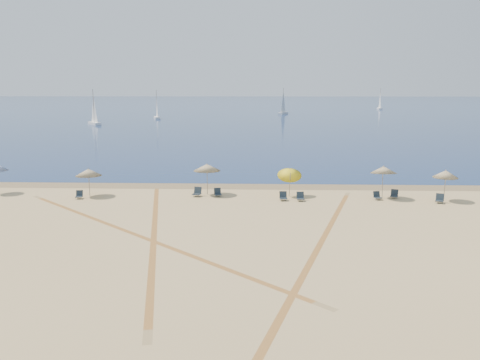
{
  "coord_description": "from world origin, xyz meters",
  "views": [
    {
      "loc": [
        1.41,
        -19.15,
        8.69
      ],
      "look_at": [
        0.0,
        20.0,
        1.3
      ],
      "focal_mm": 37.22,
      "sensor_mm": 36.0,
      "label": 1
    }
  ],
  "objects_px": {
    "umbrella_3": "(290,172)",
    "chair_6": "(377,196)",
    "chair_4": "(283,196)",
    "sailboat_1": "(380,103)",
    "chair_7": "(394,194)",
    "umbrella_1": "(89,172)",
    "sailboat_0": "(157,110)",
    "chair_3": "(218,193)",
    "umbrella_4": "(384,170)",
    "umbrella_2": "(207,167)",
    "chair_5": "(300,197)",
    "sailboat_3": "(94,114)",
    "chair_1": "(79,195)",
    "umbrella_5": "(446,174)",
    "sailboat_2": "(283,106)",
    "chair_8": "(440,199)",
    "chair_2": "(197,192)"
  },
  "relations": [
    {
      "from": "chair_5",
      "to": "chair_1",
      "type": "bearing_deg",
      "value": 177.21
    },
    {
      "from": "umbrella_1",
      "to": "chair_4",
      "type": "bearing_deg",
      "value": -3.64
    },
    {
      "from": "chair_4",
      "to": "sailboat_1",
      "type": "relative_size",
      "value": 0.09
    },
    {
      "from": "umbrella_4",
      "to": "sailboat_1",
      "type": "distance_m",
      "value": 160.83
    },
    {
      "from": "umbrella_2",
      "to": "chair_5",
      "type": "xyz_separation_m",
      "value": [
        7.42,
        -2.02,
        -1.94
      ]
    },
    {
      "from": "chair_6",
      "to": "umbrella_5",
      "type": "bearing_deg",
      "value": -16.08
    },
    {
      "from": "sailboat_1",
      "to": "sailboat_3",
      "type": "distance_m",
      "value": 117.51
    },
    {
      "from": "chair_5",
      "to": "chair_6",
      "type": "height_order",
      "value": "chair_5"
    },
    {
      "from": "chair_3",
      "to": "chair_7",
      "type": "distance_m",
      "value": 14.01
    },
    {
      "from": "chair_4",
      "to": "sailboat_1",
      "type": "bearing_deg",
      "value": 70.2
    },
    {
      "from": "umbrella_2",
      "to": "chair_2",
      "type": "height_order",
      "value": "umbrella_2"
    },
    {
      "from": "chair_4",
      "to": "sailboat_1",
      "type": "xyz_separation_m",
      "value": [
        44.92,
        157.59,
        2.13
      ]
    },
    {
      "from": "chair_1",
      "to": "umbrella_5",
      "type": "bearing_deg",
      "value": -7.29
    },
    {
      "from": "umbrella_2",
      "to": "chair_6",
      "type": "xyz_separation_m",
      "value": [
        13.45,
        -1.39,
        -1.95
      ]
    },
    {
      "from": "umbrella_2",
      "to": "umbrella_1",
      "type": "bearing_deg",
      "value": -174.29
    },
    {
      "from": "chair_7",
      "to": "sailboat_1",
      "type": "xyz_separation_m",
      "value": [
        36.1,
        156.48,
        2.14
      ]
    },
    {
      "from": "chair_7",
      "to": "sailboat_2",
      "type": "relative_size",
      "value": 0.1
    },
    {
      "from": "umbrella_1",
      "to": "chair_3",
      "type": "relative_size",
      "value": 3.05
    },
    {
      "from": "chair_5",
      "to": "chair_8",
      "type": "xyz_separation_m",
      "value": [
        10.49,
        -0.35,
        0.01
      ]
    },
    {
      "from": "chair_4",
      "to": "umbrella_1",
      "type": "bearing_deg",
      "value": 172.46
    },
    {
      "from": "umbrella_1",
      "to": "sailboat_0",
      "type": "height_order",
      "value": "sailboat_0"
    },
    {
      "from": "chair_6",
      "to": "sailboat_1",
      "type": "distance_m",
      "value": 161.5
    },
    {
      "from": "umbrella_3",
      "to": "umbrella_5",
      "type": "xyz_separation_m",
      "value": [
        11.83,
        -1.16,
        0.15
      ]
    },
    {
      "from": "sailboat_0",
      "to": "umbrella_1",
      "type": "bearing_deg",
      "value": -98.31
    },
    {
      "from": "umbrella_3",
      "to": "chair_6",
      "type": "distance_m",
      "value": 7.06
    },
    {
      "from": "umbrella_5",
      "to": "chair_6",
      "type": "bearing_deg",
      "value": 176.79
    },
    {
      "from": "umbrella_3",
      "to": "sailboat_2",
      "type": "relative_size",
      "value": 0.32
    },
    {
      "from": "sailboat_2",
      "to": "sailboat_3",
      "type": "relative_size",
      "value": 1.02
    },
    {
      "from": "chair_6",
      "to": "chair_7",
      "type": "relative_size",
      "value": 0.89
    },
    {
      "from": "umbrella_3",
      "to": "chair_3",
      "type": "height_order",
      "value": "umbrella_3"
    },
    {
      "from": "umbrella_4",
      "to": "chair_8",
      "type": "height_order",
      "value": "umbrella_4"
    },
    {
      "from": "chair_1",
      "to": "chair_7",
      "type": "bearing_deg",
      "value": -5.25
    },
    {
      "from": "chair_3",
      "to": "sailboat_1",
      "type": "bearing_deg",
      "value": 59.27
    },
    {
      "from": "chair_1",
      "to": "chair_3",
      "type": "distance_m",
      "value": 10.91
    },
    {
      "from": "chair_8",
      "to": "chair_4",
      "type": "bearing_deg",
      "value": -158.97
    },
    {
      "from": "chair_7",
      "to": "sailboat_3",
      "type": "distance_m",
      "value": 89.21
    },
    {
      "from": "chair_2",
      "to": "chair_4",
      "type": "distance_m",
      "value": 6.96
    },
    {
      "from": "umbrella_4",
      "to": "chair_5",
      "type": "height_order",
      "value": "umbrella_4"
    },
    {
      "from": "chair_1",
      "to": "sailboat_0",
      "type": "height_order",
      "value": "sailboat_0"
    },
    {
      "from": "chair_6",
      "to": "sailboat_0",
      "type": "xyz_separation_m",
      "value": [
        -36.89,
        97.35,
        2.09
      ]
    },
    {
      "from": "umbrella_1",
      "to": "chair_4",
      "type": "relative_size",
      "value": 3.25
    },
    {
      "from": "chair_4",
      "to": "chair_8",
      "type": "height_order",
      "value": "chair_8"
    },
    {
      "from": "umbrella_2",
      "to": "sailboat_1",
      "type": "relative_size",
      "value": 0.32
    },
    {
      "from": "chair_5",
      "to": "chair_7",
      "type": "xyz_separation_m",
      "value": [
        7.5,
        1.21,
        -0.0
      ]
    },
    {
      "from": "chair_7",
      "to": "sailboat_1",
      "type": "relative_size",
      "value": 0.1
    },
    {
      "from": "umbrella_1",
      "to": "chair_6",
      "type": "xyz_separation_m",
      "value": [
        22.86,
        -0.45,
        -1.65
      ]
    },
    {
      "from": "umbrella_1",
      "to": "chair_5",
      "type": "bearing_deg",
      "value": -3.66
    },
    {
      "from": "umbrella_5",
      "to": "umbrella_3",
      "type": "bearing_deg",
      "value": 174.42
    },
    {
      "from": "sailboat_0",
      "to": "chair_3",
      "type": "bearing_deg",
      "value": -92.41
    },
    {
      "from": "chair_7",
      "to": "sailboat_2",
      "type": "distance_m",
      "value": 121.17
    }
  ]
}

